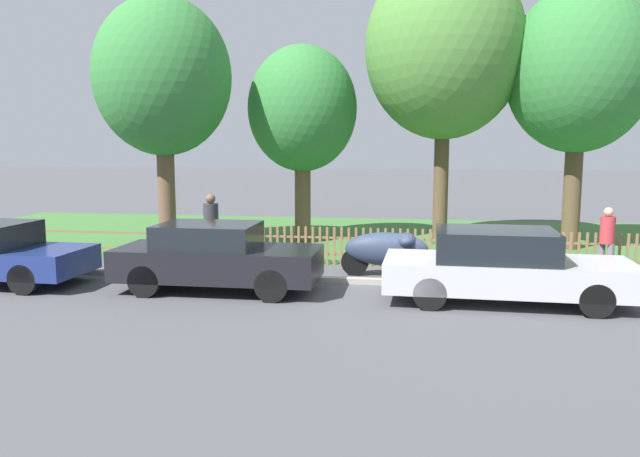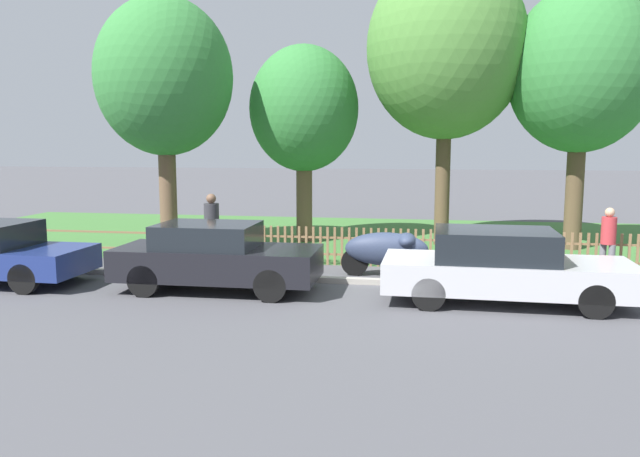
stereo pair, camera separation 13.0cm
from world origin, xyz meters
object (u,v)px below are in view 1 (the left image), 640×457
Objects in this scene: pedestrian_near_fence at (211,226)px; tree_nearest_kerb at (163,78)px; parked_car_black_saloon at (216,257)px; covered_motorcycle at (388,249)px; parked_car_navy_estate at (503,266)px; tree_far_left at (579,71)px; tree_mid_park at (444,49)px; pedestrian_by_lamp at (607,238)px; tree_behind_motorcycle at (302,110)px.

tree_nearest_kerb is at bearing -37.30° from pedestrian_near_fence.
covered_motorcycle is (3.42, 1.94, -0.08)m from parked_car_black_saloon.
parked_car_navy_estate is 3.02m from covered_motorcycle.
parked_car_navy_estate is 7.01m from pedestrian_near_fence.
tree_nearest_kerb is at bearing -170.33° from tree_far_left.
pedestrian_by_lamp is (3.57, -4.09, -4.81)m from tree_mid_park.
parked_car_navy_estate reaches higher than covered_motorcycle.
parked_car_navy_estate reaches higher than parked_car_black_saloon.
parked_car_black_saloon is 0.70× the size of tree_behind_motorcycle.
parked_car_black_saloon is at bearing -125.00° from tree_mid_park.
covered_motorcycle is 8.08m from tree_nearest_kerb.
pedestrian_near_fence is at bearing 110.53° from parked_car_black_saloon.
tree_far_left is 4.06× the size of pedestrian_near_fence.
parked_car_black_saloon is 0.57× the size of tree_far_left.
parked_car_navy_estate is at bearing -83.27° from pedestrian_by_lamp.
tree_far_left is at bearing 139.14° from pedestrian_by_lamp.
tree_mid_park is at bearing 99.29° from parked_car_navy_estate.
pedestrian_by_lamp is at bearing -168.01° from pedestrian_near_fence.
covered_motorcycle is 6.53m from tree_behind_motorcycle.
pedestrian_by_lamp is at bearing -28.02° from tree_behind_motorcycle.
tree_behind_motorcycle is (-5.14, 6.80, 3.30)m from parked_car_navy_estate.
parked_car_black_saloon is at bearing -150.61° from covered_motorcycle.
tree_mid_park is 4.64× the size of pedestrian_near_fence.
tree_nearest_kerb is 8.01m from tree_mid_park.
tree_far_left is at bearing 9.67° from tree_nearest_kerb.
tree_nearest_kerb reaches higher than parked_car_black_saloon.
pedestrian_by_lamp reaches higher than parked_car_black_saloon.
parked_car_black_saloon is at bearing -142.01° from tree_far_left.
covered_motorcycle is at bearing 29.24° from parked_car_black_saloon.
covered_motorcycle is at bearing -137.15° from tree_far_left.
covered_motorcycle is 7.09m from tree_mid_park.
pedestrian_near_fence is (-1.44, -4.40, -2.99)m from tree_behind_motorcycle.
pedestrian_near_fence is 9.18m from pedestrian_by_lamp.
tree_behind_motorcycle is (-2.88, 4.80, 3.37)m from covered_motorcycle.
parked_car_navy_estate is at bearing -0.93° from parked_car_black_saloon.
tree_far_left is (8.38, 6.55, 4.28)m from parked_car_black_saloon.
covered_motorcycle is at bearing -59.06° from tree_behind_motorcycle.
tree_behind_motorcycle is 3.73× the size of pedestrian_by_lamp.
pedestrian_near_fence is at bearing -155.65° from tree_far_left.
tree_far_left reaches higher than parked_car_black_saloon.
tree_behind_motorcycle is 4.50m from tree_mid_park.
parked_car_black_saloon is at bearing -57.22° from tree_nearest_kerb.
tree_far_left is at bearing -1.46° from tree_behind_motorcycle.
tree_nearest_kerb is at bearing -139.30° from pedestrian_by_lamp.
tree_behind_motorcycle is at bearing 120.72° from covered_motorcycle.
tree_far_left is at bearing -2.78° from tree_mid_park.
tree_nearest_kerb reaches higher than pedestrian_by_lamp.
tree_far_left reaches higher than covered_motorcycle.
parked_car_navy_estate is 2.91× the size of pedestrian_by_lamp.
tree_nearest_kerb reaches higher than parked_car_navy_estate.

